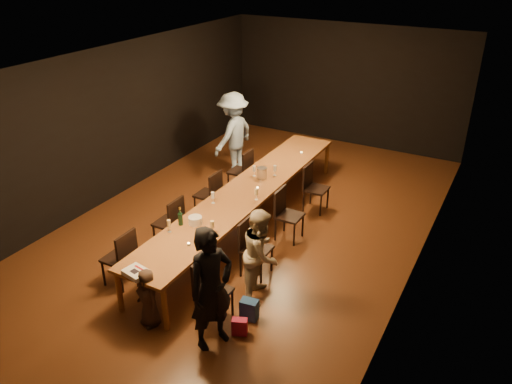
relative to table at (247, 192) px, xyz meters
The scene contains 30 objects.
ground 0.70m from the table, ahead, with size 10.00×10.00×0.00m, color #422310.
room_shell 1.38m from the table, ahead, with size 6.04×10.04×3.02m.
table is the anchor object (origin of this frame).
chair_right_0 2.56m from the table, 70.50° to the right, with size 0.42×0.42×0.93m, color black, non-canonical shape.
chair_right_1 1.49m from the table, 54.69° to the right, with size 0.42×0.42×0.93m, color black, non-canonical shape.
chair_right_2 0.88m from the table, ahead, with size 0.42×0.42×0.93m, color black, non-canonical shape.
chair_right_3 1.49m from the table, 54.69° to the left, with size 0.42×0.42×0.93m, color black, non-canonical shape.
chair_left_0 2.56m from the table, 109.50° to the right, with size 0.42×0.42×0.93m, color black, non-canonical shape.
chair_left_1 1.49m from the table, 125.31° to the right, with size 0.42×0.42×0.93m, color black, non-canonical shape.
chair_left_2 0.88m from the table, behind, with size 0.42×0.42×0.93m, color black, non-canonical shape.
chair_left_3 1.49m from the table, 125.31° to the left, with size 0.42×0.42×0.93m, color black, non-canonical shape.
woman_birthday 2.99m from the table, 68.77° to the right, with size 0.62×0.41×1.71m, color black.
woman_tan 1.97m from the table, 54.31° to the right, with size 0.69×0.53×1.41m, color beige.
man_blue 2.44m from the table, 126.72° to the left, with size 1.20×0.69×1.85m, color #8FB1DD.
child 2.92m from the table, 87.43° to the right, with size 0.42×0.28×0.87m, color #3F2C23.
gift_bag_red 2.88m from the table, 62.34° to the right, with size 0.21×0.11×0.24m, color #C81E4C.
gift_bag_blue 2.57m from the table, 59.62° to the right, with size 0.24×0.16×0.30m, color #2653A5.
birthday_cake 2.90m from the table, 90.68° to the right, with size 0.36×0.31×0.08m.
plate_stack 1.43m from the table, 94.82° to the right, with size 0.22×0.22×0.12m, color silver.
champagne_bottle 1.60m from the table, 100.94° to the right, with size 0.07×0.07×0.31m, color black, non-canonical shape.
ice_bucket 0.59m from the table, 89.99° to the left, with size 0.19×0.19×0.21m, color silver.
wineglass_0 1.84m from the table, 100.12° to the right, with size 0.06×0.06×0.21m, color beige, non-canonical shape.
wineglass_1 1.55m from the table, 80.05° to the right, with size 0.06×0.06×0.21m, color beige, non-canonical shape.
wineglass_2 0.77m from the table, 109.61° to the right, with size 0.06×0.06×0.21m, color silver, non-canonical shape.
wineglass_3 0.44m from the table, 36.79° to the right, with size 0.06×0.06×0.21m, color beige, non-canonical shape.
wineglass_4 0.63m from the table, 106.48° to the left, with size 0.06×0.06×0.21m, color silver, non-canonical shape.
wineglass_5 0.82m from the table, 78.39° to the left, with size 0.06×0.06×0.21m, color silver, non-canonical shape.
tealight_near 1.98m from the table, 85.65° to the right, with size 0.05×0.05×0.03m, color #B2B7B2.
tealight_mid 0.20m from the table, 38.95° to the left, with size 0.05×0.05×0.03m, color #B2B7B2.
tealight_far 2.04m from the table, 85.78° to the left, with size 0.05×0.05×0.03m, color #B2B7B2.
Camera 1 is at (3.97, -6.88, 4.71)m, focal length 35.00 mm.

